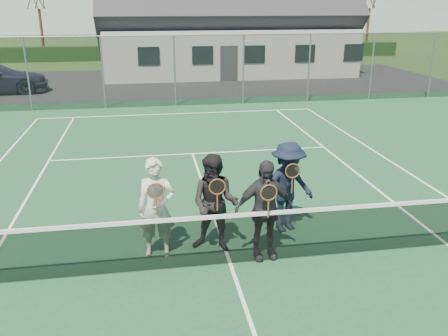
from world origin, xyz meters
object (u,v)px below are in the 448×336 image
Objects in this scene: player_a at (156,208)px; player_c at (264,210)px; player_d at (287,187)px; clubhouse at (226,8)px; player_b at (215,204)px; tennis_net at (230,237)px.

player_a is 1.00× the size of player_c.
player_d is (2.53, 0.59, -0.00)m from player_a.
player_a is at bearing -102.51° from clubhouse.
player_b is (-4.18, -23.44, -3.07)m from clubhouse.
player_b is at bearing 1.29° from player_a.
player_c is at bearing 14.55° from tennis_net.
player_d is (-2.68, -22.88, -3.07)m from clubhouse.
clubhouse is 8.67× the size of player_d.
tennis_net is 1.37m from player_a.
tennis_net is 0.74m from player_c.
player_a is at bearing -166.89° from player_d.
clubhouse is 24.23m from player_a.
tennis_net is 6.49× the size of player_d.
clubhouse is at bearing 83.32° from player_d.
player_b and player_d have the same top height.
player_d is at bearing 40.35° from tennis_net.
player_c is (0.62, 0.16, 0.38)m from tennis_net.
tennis_net is 0.70m from player_b.
player_a and player_b have the same top height.
player_b is 1.00× the size of player_d.
player_a and player_d have the same top height.
player_b is at bearing -100.10° from clubhouse.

